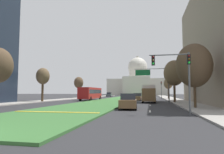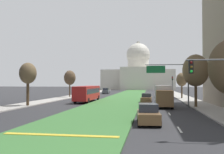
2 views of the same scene
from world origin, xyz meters
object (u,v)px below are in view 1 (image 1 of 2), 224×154
overhead_guide_sign (155,77)px  traffic_light_far_right (161,87)px  box_truck_delivery (149,93)px  street_tree_right_near (194,66)px  street_tree_right_far (168,84)px  sedan_distant (151,96)px  traffic_light_near_right (178,69)px  capitol_building (138,83)px  street_tree_left_mid (43,77)px  sedan_lead_stopped (128,102)px  sedan_midblock (137,97)px  city_bus (91,93)px  sedan_far_horizon (109,95)px  street_tree_left_far (79,83)px  street_tree_right_mid (174,73)px

overhead_guide_sign → traffic_light_far_right: bearing=84.3°
traffic_light_far_right → box_truck_delivery: bearing=-98.4°
street_tree_right_near → street_tree_right_far: 32.47m
sedan_distant → box_truck_delivery: (-0.57, -23.70, 0.86)m
traffic_light_far_right → sedan_distant: size_ratio=1.10×
traffic_light_near_right → sedan_distant: traffic_light_near_right is taller
capitol_building → street_tree_left_mid: capitol_building is taller
sedan_distant → traffic_light_far_right: bearing=-7.0°
traffic_light_far_right → sedan_lead_stopped: 38.68m
traffic_light_far_right → sedan_distant: (-2.88, 0.36, -2.50)m
sedan_midblock → city_bus: 11.07m
street_tree_right_near → sedan_distant: (-4.76, 36.67, -4.19)m
street_tree_right_near → sedan_far_horizon: size_ratio=1.63×
traffic_light_near_right → sedan_far_horizon: 63.56m
street_tree_right_near → overhead_guide_sign: bearing=106.6°
traffic_light_far_right → city_bus: bearing=-137.8°
street_tree_right_far → street_tree_right_near: bearing=-89.6°
capitol_building → traffic_light_far_right: bearing=-80.8°
street_tree_right_far → street_tree_left_mid: bearing=-139.9°
street_tree_left_far → box_truck_delivery: 29.00m
street_tree_left_mid → sedan_lead_stopped: street_tree_left_mid is taller
capitol_building → street_tree_left_mid: bearing=-97.4°
street_tree_right_near → city_bus: (-18.87, 20.89, -3.23)m
street_tree_right_far → traffic_light_near_right: bearing=-93.6°
street_tree_right_near → box_truck_delivery: (-5.32, 12.97, -3.32)m
traffic_light_near_right → street_tree_right_mid: size_ratio=0.68×
sedan_midblock → box_truck_delivery: size_ratio=0.75×
sedan_far_horizon → street_tree_left_mid: bearing=-95.9°
street_tree_left_far → city_bus: size_ratio=0.59×
street_tree_right_mid → sedan_distant: street_tree_right_mid is taller
traffic_light_far_right → street_tree_left_far: street_tree_left_far is taller
street_tree_left_mid → street_tree_right_near: bearing=-23.4°
traffic_light_near_right → street_tree_right_far: (2.51, 39.69, 0.44)m
street_tree_right_near → street_tree_left_far: (-26.29, 32.76, -0.25)m
street_tree_left_mid → street_tree_right_mid: size_ratio=0.87×
sedan_lead_stopped → street_tree_left_mid: bearing=144.4°
street_tree_right_mid → street_tree_left_far: street_tree_right_mid is taller
sedan_distant → sedan_far_horizon: size_ratio=1.02×
street_tree_left_far → sedan_lead_stopped: street_tree_left_far is taller
sedan_distant → sedan_lead_stopped: bearing=-94.1°
capitol_building → sedan_lead_stopped: bearing=-87.0°
overhead_guide_sign → street_tree_left_far: bearing=139.4°
street_tree_right_mid → sedan_distant: size_ratio=1.62×
traffic_light_far_right → sedan_midblock: (-6.00, -16.27, -2.51)m
city_bus → overhead_guide_sign: bearing=-25.8°
traffic_light_near_right → street_tree_left_mid: street_tree_left_mid is taller
street_tree_left_mid → sedan_distant: 33.25m
sedan_lead_stopped → sedan_far_horizon: size_ratio=0.92×
overhead_guide_sign → box_truck_delivery: 3.34m
street_tree_left_mid → sedan_midblock: 20.29m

